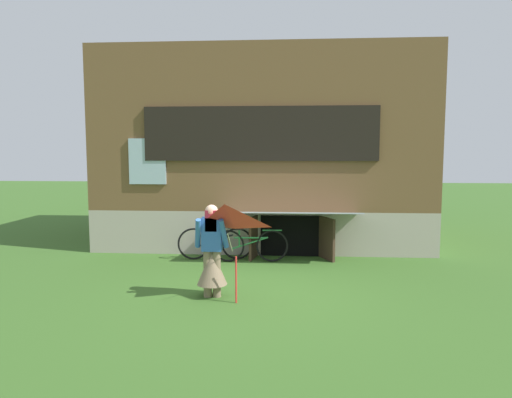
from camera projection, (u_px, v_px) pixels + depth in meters
The scene contains 6 objects.
ground_plane at pixel (250, 292), 8.34m from camera, with size 60.00×60.00×0.00m, color #386023.
log_house at pixel (266, 150), 13.62m from camera, with size 8.49×6.30×5.09m.
person at pixel (212, 258), 8.03m from camera, with size 0.61×0.52×1.61m.
kite at pixel (225, 231), 7.37m from camera, with size 1.00×1.08×1.54m.
bicycle_green at pixel (250, 245), 10.62m from camera, with size 1.73×0.15×0.79m.
bicycle_black at pixel (215, 243), 10.86m from camera, with size 1.75×0.22×0.80m.
Camera 1 is at (0.69, -8.10, 2.51)m, focal length 32.77 mm.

